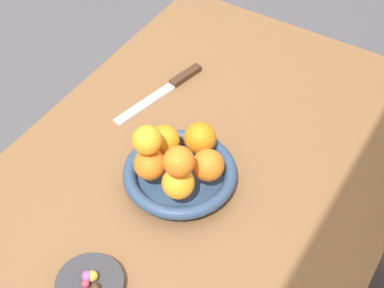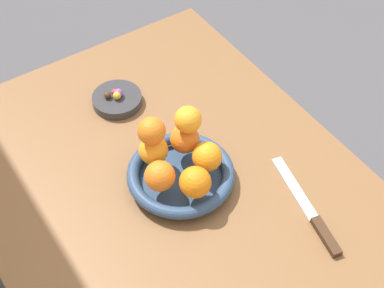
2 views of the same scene
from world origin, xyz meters
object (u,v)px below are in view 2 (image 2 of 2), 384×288
at_px(dining_table, 186,226).
at_px(fruit_bowl, 181,175).
at_px(orange_3, 185,139).
at_px(candy_ball_3, 108,95).
at_px(orange_4, 153,150).
at_px(candy_ball_2, 114,92).
at_px(knife, 311,213).
at_px(orange_5, 151,131).
at_px(candy_ball_0, 118,93).
at_px(orange_0, 160,176).
at_px(candy_dish, 117,100).
at_px(orange_6, 188,120).
at_px(orange_1, 195,182).
at_px(orange_2, 207,157).
at_px(candy_ball_1, 117,95).

distance_m(dining_table, fruit_bowl, 0.12).
xyz_separation_m(orange_3, candy_ball_3, (0.25, 0.06, -0.04)).
bearing_deg(orange_4, candy_ball_2, -8.11).
bearing_deg(knife, orange_3, 27.34).
bearing_deg(candy_ball_2, orange_5, 171.53).
height_order(orange_5, knife, orange_5).
xyz_separation_m(orange_4, candy_ball_0, (0.23, -0.04, -0.04)).
bearing_deg(orange_0, candy_ball_0, -12.26).
relative_size(candy_dish, orange_6, 2.09).
height_order(candy_ball_3, knife, candy_ball_3).
bearing_deg(orange_0, fruit_bowl, -78.04).
relative_size(orange_6, candy_ball_2, 4.00).
relative_size(orange_0, orange_5, 1.09).
xyz_separation_m(orange_1, candy_ball_0, (0.34, -0.01, -0.04)).
height_order(dining_table, orange_3, orange_3).
distance_m(orange_4, orange_6, 0.10).
height_order(candy_dish, orange_1, orange_1).
xyz_separation_m(orange_3, knife, (-0.26, -0.13, -0.07)).
bearing_deg(orange_4, orange_0, 159.23).
xyz_separation_m(orange_0, orange_2, (-0.01, -0.11, -0.00)).
relative_size(orange_5, orange_6, 1.02).
relative_size(dining_table, orange_5, 19.19).
bearing_deg(candy_ball_0, candy_dish, 55.92).
bearing_deg(orange_6, orange_3, 47.85).
relative_size(candy_dish, orange_1, 1.82).
xyz_separation_m(orange_5, candy_ball_2, (0.24, -0.04, -0.10)).
bearing_deg(knife, candy_dish, 18.85).
bearing_deg(orange_3, orange_1, 156.83).
distance_m(dining_table, candy_dish, 0.35).
xyz_separation_m(orange_6, candy_ball_1, (0.24, 0.04, -0.10)).
bearing_deg(candy_dish, candy_ball_2, 2.89).
distance_m(orange_3, candy_ball_0, 0.24).
xyz_separation_m(orange_3, orange_4, (0.01, 0.07, -0.00)).
height_order(fruit_bowl, candy_ball_1, candy_ball_1).
distance_m(orange_0, candy_ball_3, 0.31).
relative_size(orange_2, candy_ball_0, 2.97).
height_order(orange_1, candy_ball_3, orange_1).
bearing_deg(orange_1, candy_ball_1, -1.34).
relative_size(orange_3, candy_ball_0, 2.96).
distance_m(orange_5, candy_ball_1, 0.24).
height_order(dining_table, knife, knife).
bearing_deg(orange_3, orange_5, 82.72).
xyz_separation_m(candy_dish, orange_6, (-0.24, -0.04, 0.12)).
distance_m(fruit_bowl, orange_4, 0.08).
bearing_deg(orange_6, orange_2, -174.35).
height_order(orange_0, candy_ball_1, orange_0).
bearing_deg(orange_0, knife, -131.54).
bearing_deg(orange_2, orange_3, 9.60).
bearing_deg(candy_ball_1, candy_ball_0, -51.94).
relative_size(fruit_bowl, orange_3, 3.63).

